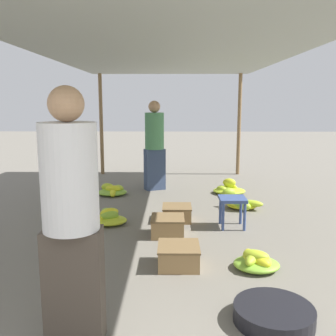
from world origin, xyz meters
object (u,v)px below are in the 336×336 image
Objects in this scene: stool at (232,203)px; crate_near at (177,213)px; banana_pile_right_1 at (241,204)px; vendor_foreground at (71,215)px; shopper_walking_mid at (155,144)px; banana_pile_right_0 at (256,261)px; crate_mid at (167,226)px; banana_pile_left_0 at (106,218)px; banana_pile_left_1 at (113,191)px; crate_far at (179,256)px; banana_pile_right_2 at (229,190)px; basin_black at (274,314)px.

stool reaches higher than crate_near.
banana_pile_right_1 is at bearing 72.45° from stool.
vendor_foreground is 4.55m from shopper_walking_mid.
crate_mid is (-0.88, 0.92, 0.04)m from banana_pile_right_0.
crate_mid is (0.83, -0.43, 0.04)m from banana_pile_left_0.
stool is at bearing 91.75° from banana_pile_right_0.
crate_far is (1.12, -2.92, 0.04)m from banana_pile_left_1.
banana_pile_left_1 reaches higher than banana_pile_right_0.
crate_mid is 0.98× the size of crate_far.
vendor_foreground is at bearing -94.03° from shopper_walking_mid.
banana_pile_right_2 is at bearing 93.15° from banana_pile_right_1.
banana_pile_left_0 is 0.96× the size of banana_pile_left_1.
crate_near is 1.47m from crate_far.
vendor_foreground is at bearing -170.56° from basin_black.
crate_far is (-0.94, -3.02, 0.03)m from banana_pile_right_2.
banana_pile_right_2 is at bearing 72.68° from crate_far.
banana_pile_right_0 is 1.69m from crate_near.
stool reaches higher than banana_pile_right_0.
stool is 2.17m from basin_black.
crate_far is (-0.99, -2.08, 0.03)m from banana_pile_right_1.
crate_mid is at bearing -63.98° from banana_pile_left_1.
basin_black is at bearing -90.76° from stool.
crate_near is at bearing 9.36° from banana_pile_left_0.
vendor_foreground is 2.84m from stool.
basin_black is at bearing -95.78° from banana_pile_right_1.
crate_mid is (-0.81, 1.84, 0.05)m from basin_black.
basin_black is 3.05m from banana_pile_right_1.
stool is at bearing -107.55° from banana_pile_right_1.
banana_pile_right_2 is 3.16m from crate_far.
vendor_foreground is 3.11× the size of banana_pile_left_0.
banana_pile_right_1 is at bearing -21.85° from banana_pile_left_1.
banana_pile_right_2 reaches higher than crate_far.
crate_far is at bearing -120.84° from stool.
crate_mid is at bearing -27.18° from banana_pile_left_0.
crate_far is at bearing -107.32° from banana_pile_right_2.
basin_black is 1.18m from crate_far.
crate_near is at bearing -148.50° from banana_pile_right_1.
vendor_foreground is at bearing -84.36° from banana_pile_left_1.
crate_near reaches higher than banana_pile_right_0.
banana_pile_left_0 is at bearing -105.40° from shopper_walking_mid.
banana_pile_left_1 is (-1.81, 3.88, 0.01)m from basin_black.
crate_far is at bearing 125.59° from basin_black.
banana_pile_right_0 is at bearing -88.25° from stool.
banana_pile_right_1 is 1.64m from crate_mid.
banana_pile_right_2 is 0.37× the size of shopper_walking_mid.
banana_pile_right_1 is 1.17m from crate_near.
crate_far reaches higher than banana_pile_right_0.
banana_pile_left_0 reaches higher than banana_pile_right_1.
stool is at bearing 59.10° from vendor_foreground.
banana_pile_left_0 is 1.36× the size of crate_mid.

